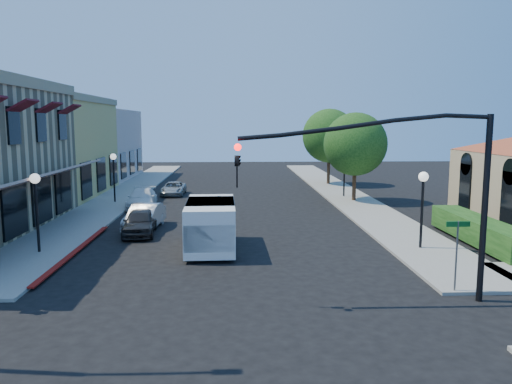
{
  "coord_description": "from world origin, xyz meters",
  "views": [
    {
      "loc": [
        0.11,
        -13.71,
        5.73
      ],
      "look_at": [
        1.07,
        8.77,
        2.6
      ],
      "focal_mm": 35.0,
      "sensor_mm": 36.0,
      "label": 1
    }
  ],
  "objects_px": {
    "signal_mast_arm": "(419,176)",
    "white_van": "(211,222)",
    "lamppost_left_far": "(114,165)",
    "parked_car_d": "(173,189)",
    "street_tree_a": "(355,144)",
    "street_tree_b": "(329,136)",
    "lamppost_left_near": "(36,193)",
    "parked_car_b": "(145,217)",
    "lamppost_right_near": "(423,190)",
    "lamppost_right_far": "(345,162)",
    "parked_car_a": "(140,222)",
    "parked_car_c": "(142,199)",
    "street_name_sign": "(457,245)"
  },
  "relations": [
    {
      "from": "signal_mast_arm",
      "to": "white_van",
      "type": "distance_m",
      "value": 10.17
    },
    {
      "from": "lamppost_left_far",
      "to": "parked_car_d",
      "type": "bearing_deg",
      "value": 47.23
    },
    {
      "from": "street_tree_a",
      "to": "street_tree_b",
      "type": "bearing_deg",
      "value": 90.0
    },
    {
      "from": "lamppost_left_near",
      "to": "parked_car_b",
      "type": "distance_m",
      "value": 6.63
    },
    {
      "from": "signal_mast_arm",
      "to": "street_tree_b",
      "type": "bearing_deg",
      "value": 84.49
    },
    {
      "from": "street_tree_a",
      "to": "lamppost_right_near",
      "type": "height_order",
      "value": "street_tree_a"
    },
    {
      "from": "signal_mast_arm",
      "to": "parked_car_d",
      "type": "relative_size",
      "value": 2.13
    },
    {
      "from": "street_tree_a",
      "to": "signal_mast_arm",
      "type": "xyz_separation_m",
      "value": [
        -2.94,
        -20.5,
        -0.11
      ]
    },
    {
      "from": "parked_car_b",
      "to": "lamppost_right_far",
      "type": "bearing_deg",
      "value": 45.06
    },
    {
      "from": "parked_car_a",
      "to": "parked_car_d",
      "type": "distance_m",
      "value": 14.24
    },
    {
      "from": "lamppost_left_near",
      "to": "lamppost_right_near",
      "type": "xyz_separation_m",
      "value": [
        17.0,
        0.0,
        0.0
      ]
    },
    {
      "from": "parked_car_c",
      "to": "parked_car_d",
      "type": "height_order",
      "value": "parked_car_c"
    },
    {
      "from": "lamppost_left_far",
      "to": "parked_car_b",
      "type": "distance_m",
      "value": 9.86
    },
    {
      "from": "lamppost_right_far",
      "to": "street_name_sign",
      "type": "bearing_deg",
      "value": -92.63
    },
    {
      "from": "street_name_sign",
      "to": "parked_car_a",
      "type": "height_order",
      "value": "street_name_sign"
    },
    {
      "from": "street_name_sign",
      "to": "lamppost_right_near",
      "type": "distance_m",
      "value": 5.98
    },
    {
      "from": "lamppost_right_far",
      "to": "white_van",
      "type": "xyz_separation_m",
      "value": [
        -9.5,
        -15.54,
        -1.47
      ]
    },
    {
      "from": "lamppost_right_near",
      "to": "street_tree_a",
      "type": "bearing_deg",
      "value": 88.77
    },
    {
      "from": "signal_mast_arm",
      "to": "lamppost_right_far",
      "type": "bearing_deg",
      "value": 83.3
    },
    {
      "from": "street_tree_a",
      "to": "lamppost_right_far",
      "type": "xyz_separation_m",
      "value": [
        -0.3,
        2.0,
        -1.46
      ]
    },
    {
      "from": "lamppost_left_far",
      "to": "white_van",
      "type": "distance_m",
      "value": 15.54
    },
    {
      "from": "white_van",
      "to": "parked_car_c",
      "type": "relative_size",
      "value": 1.14
    },
    {
      "from": "street_tree_b",
      "to": "street_name_sign",
      "type": "relative_size",
      "value": 2.81
    },
    {
      "from": "lamppost_right_far",
      "to": "parked_car_c",
      "type": "relative_size",
      "value": 0.82
    },
    {
      "from": "street_name_sign",
      "to": "signal_mast_arm",
      "type": "bearing_deg",
      "value": -156.8
    },
    {
      "from": "street_tree_b",
      "to": "lamppost_left_near",
      "type": "height_order",
      "value": "street_tree_b"
    },
    {
      "from": "lamppost_left_near",
      "to": "parked_car_d",
      "type": "bearing_deg",
      "value": 78.38
    },
    {
      "from": "lamppost_right_far",
      "to": "parked_car_b",
      "type": "relative_size",
      "value": 0.88
    },
    {
      "from": "street_tree_b",
      "to": "white_van",
      "type": "height_order",
      "value": "street_tree_b"
    },
    {
      "from": "lamppost_left_near",
      "to": "lamppost_left_far",
      "type": "relative_size",
      "value": 1.0
    },
    {
      "from": "lamppost_right_near",
      "to": "street_name_sign",
      "type": "bearing_deg",
      "value": -99.78
    },
    {
      "from": "lamppost_left_near",
      "to": "lamppost_right_far",
      "type": "bearing_deg",
      "value": 43.26
    },
    {
      "from": "parked_car_d",
      "to": "parked_car_c",
      "type": "bearing_deg",
      "value": -102.21
    },
    {
      "from": "signal_mast_arm",
      "to": "parked_car_d",
      "type": "height_order",
      "value": "signal_mast_arm"
    },
    {
      "from": "street_tree_b",
      "to": "lamppost_right_near",
      "type": "xyz_separation_m",
      "value": [
        -0.3,
        -24.0,
        -1.81
      ]
    },
    {
      "from": "street_tree_b",
      "to": "lamppost_right_near",
      "type": "height_order",
      "value": "street_tree_b"
    },
    {
      "from": "street_name_sign",
      "to": "parked_car_b",
      "type": "bearing_deg",
      "value": 138.47
    },
    {
      "from": "lamppost_left_near",
      "to": "parked_car_a",
      "type": "bearing_deg",
      "value": 45.47
    },
    {
      "from": "lamppost_right_near",
      "to": "parked_car_b",
      "type": "relative_size",
      "value": 0.88
    },
    {
      "from": "street_tree_b",
      "to": "street_tree_a",
      "type": "bearing_deg",
      "value": -90.0
    },
    {
      "from": "street_tree_a",
      "to": "parked_car_b",
      "type": "xyz_separation_m",
      "value": [
        -13.6,
        -8.91,
        -3.52
      ]
    },
    {
      "from": "street_tree_b",
      "to": "lamppost_right_far",
      "type": "bearing_deg",
      "value": -92.15
    },
    {
      "from": "street_name_sign",
      "to": "parked_car_c",
      "type": "height_order",
      "value": "street_name_sign"
    },
    {
      "from": "parked_car_d",
      "to": "white_van",
      "type": "bearing_deg",
      "value": -76.84
    },
    {
      "from": "lamppost_left_far",
      "to": "lamppost_right_near",
      "type": "distance_m",
      "value": 22.02
    },
    {
      "from": "parked_car_b",
      "to": "signal_mast_arm",
      "type": "bearing_deg",
      "value": -41.71
    },
    {
      "from": "street_name_sign",
      "to": "lamppost_right_far",
      "type": "bearing_deg",
      "value": 87.37
    },
    {
      "from": "street_tree_b",
      "to": "lamppost_left_near",
      "type": "xyz_separation_m",
      "value": [
        -17.3,
        -24.0,
        -1.81
      ]
    },
    {
      "from": "lamppost_left_near",
      "to": "lamppost_right_far",
      "type": "relative_size",
      "value": 1.0
    },
    {
      "from": "white_van",
      "to": "parked_car_b",
      "type": "bearing_deg",
      "value": 129.39
    }
  ]
}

